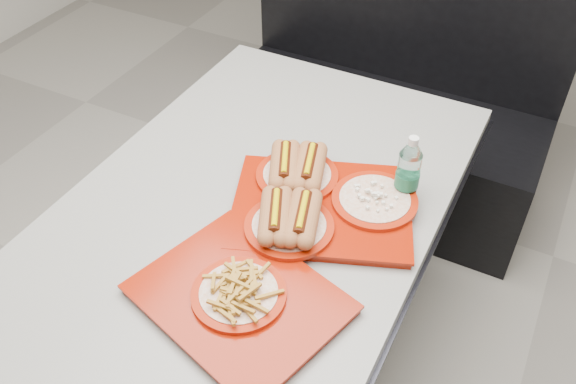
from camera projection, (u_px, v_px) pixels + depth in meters
The scene contains 6 objects.
ground at pixel (261, 364), 2.06m from camera, with size 6.00×6.00×0.00m, color gray.
diner_table at pixel (254, 247), 1.67m from camera, with size 0.92×1.42×0.75m.
booth_bench at pixel (387, 104), 2.52m from camera, with size 1.30×0.57×1.35m.
tray_near at pixel (315, 200), 1.52m from camera, with size 0.54×0.48×0.10m.
tray_far at pixel (239, 295), 1.31m from camera, with size 0.50×0.44×0.08m.
water_bottle at pixel (408, 173), 1.52m from camera, with size 0.06×0.06×0.19m.
Camera 1 is at (0.60, -0.97, 1.82)m, focal length 38.00 mm.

